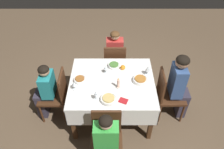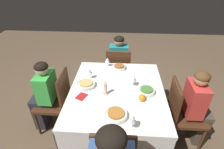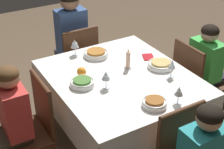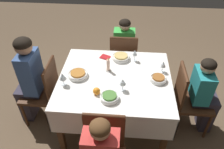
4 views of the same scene
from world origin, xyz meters
The scene contains 19 objects.
ground_plane centered at (0.00, 0.00, 0.00)m, with size 8.00×8.00×0.00m, color brown.
dining_table centered at (0.00, 0.00, 0.64)m, with size 1.26×1.10×0.74m.
chair_east centered at (0.87, 0.00, 0.49)m, with size 0.41×0.41×0.88m.
chair_north centered at (0.05, 0.79, 0.49)m, with size 0.41×0.41×0.88m.
chair_south centered at (-0.07, -0.79, 0.49)m, with size 0.41×0.41×0.88m.
person_adult_denim centered at (1.02, 0.00, 0.68)m, with size 0.34×0.30×1.20m.
person_child_red centered at (0.05, 0.95, 0.58)m, with size 0.30×0.33×1.05m.
person_child_green centered at (-0.07, -0.95, 0.57)m, with size 0.30×0.33×1.03m.
bowl_east centered at (0.42, 0.01, 0.77)m, with size 0.23×0.23×0.06m.
wine_glass_east centered at (0.54, 0.16, 0.85)m, with size 0.07×0.07×0.15m.
bowl_west centered at (-0.48, 0.01, 0.77)m, with size 0.19×0.19×0.06m.
wine_glass_west centered at (-0.53, -0.16, 0.84)m, with size 0.07×0.07×0.14m.
bowl_north centered at (0.03, 0.34, 0.77)m, with size 0.20×0.20×0.06m.
wine_glass_north centered at (-0.09, 0.19, 0.84)m, with size 0.07×0.07×0.14m.
bowl_south centered at (-0.05, -0.37, 0.77)m, with size 0.22×0.22×0.06m.
wine_glass_south centered at (-0.21, -0.35, 0.85)m, with size 0.06×0.06×0.15m.
candle_centerpiece centered at (0.09, -0.13, 0.81)m, with size 0.07×0.07×0.18m.
orange_fruit centered at (0.17, 0.28, 0.78)m, with size 0.08×0.08×0.08m, color orange.
napkin_red_folded centered at (0.15, -0.39, 0.75)m, with size 0.14×0.13×0.01m.
Camera 3 is at (-2.06, 1.29, 2.19)m, focal length 55.00 mm.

